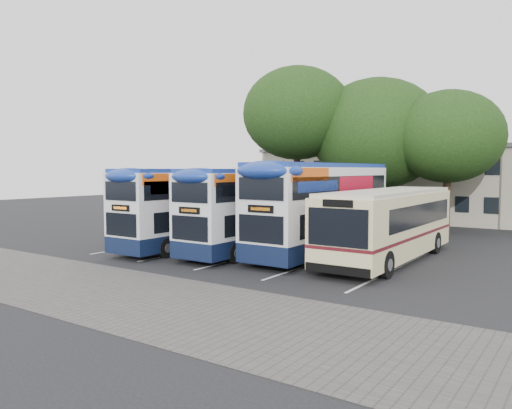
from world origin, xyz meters
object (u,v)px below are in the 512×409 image
at_px(tree_left, 297,114).
at_px(tree_right, 448,137).
at_px(bus_dd_right, 322,204).
at_px(bus_single, 390,221).
at_px(bus_dd_mid, 257,206).
at_px(tree_mid, 377,134).
at_px(bus_dd_left, 195,204).

distance_m(tree_left, tree_right, 10.64).
height_order(bus_dd_right, bus_single, bus_dd_right).
xyz_separation_m(tree_right, bus_dd_mid, (-6.37, -13.15, -4.09)).
bearing_deg(tree_mid, tree_left, -150.63).
bearing_deg(bus_dd_mid, tree_left, 109.43).
distance_m(tree_right, bus_dd_mid, 15.17).
relative_size(tree_left, bus_dd_left, 1.14).
distance_m(tree_mid, tree_right, 5.20).
relative_size(tree_left, tree_right, 1.24).
distance_m(tree_left, tree_mid, 6.00).
bearing_deg(bus_dd_left, bus_dd_mid, 11.73).
bearing_deg(tree_right, bus_dd_mid, -115.86).
relative_size(tree_mid, tree_right, 1.14).
height_order(bus_dd_mid, bus_single, bus_dd_mid).
xyz_separation_m(bus_dd_left, bus_dd_mid, (3.61, 0.75, -0.00)).
distance_m(bus_dd_mid, bus_dd_right, 3.43).
bearing_deg(bus_single, bus_dd_right, -176.64).
bearing_deg(tree_mid, bus_dd_left, -108.45).
bearing_deg(bus_dd_left, tree_left, 91.12).
height_order(tree_mid, tree_right, tree_mid).
bearing_deg(bus_dd_mid, tree_right, 64.14).
xyz_separation_m(tree_mid, bus_dd_right, (2.03, -12.61, -4.34)).
xyz_separation_m(tree_right, bus_single, (0.31, -11.84, -4.58)).
relative_size(tree_mid, bus_dd_right, 0.99).
xyz_separation_m(bus_dd_left, bus_single, (10.29, 2.06, -0.50)).
bearing_deg(bus_dd_right, bus_single, 3.36).
xyz_separation_m(tree_left, bus_single, (10.51, -9.56, -6.54)).
bearing_deg(tree_mid, tree_right, -6.28).
bearing_deg(tree_left, tree_mid, 29.37).
distance_m(bus_dd_left, bus_dd_mid, 3.68).
bearing_deg(bus_single, tree_mid, 113.76).
relative_size(bus_dd_left, bus_dd_mid, 1.00).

